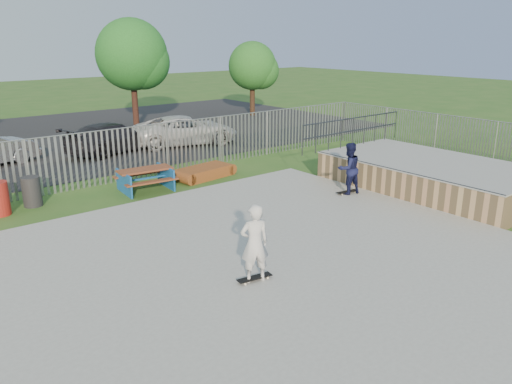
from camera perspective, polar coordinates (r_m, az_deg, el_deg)
ground at (r=11.32m, az=-3.33°, el=-10.03°), size 120.00×120.00×0.00m
concrete_slab at (r=11.28m, az=-3.34°, el=-9.69°), size 15.00×12.00×0.15m
quarter_pipe at (r=18.48m, az=19.18°, el=1.79°), size 5.50×7.05×2.19m
fence at (r=15.09m, az=-10.55°, el=0.86°), size 26.04×16.02×2.00m
picnic_table at (r=17.99m, az=-12.52°, el=1.43°), size 2.00×1.71×0.79m
funbox at (r=19.33m, az=-5.93°, el=2.26°), size 2.22×1.32×0.42m
trash_bin_grey at (r=17.43m, az=-24.25°, el=0.05°), size 0.58×0.58×0.96m
parking_lot at (r=28.30m, az=-26.59°, el=4.89°), size 40.00×18.00×0.02m
car_dark at (r=24.36m, az=-16.03°, el=6.01°), size 5.12×3.10×1.39m
car_white at (r=25.43m, az=-8.04°, el=7.01°), size 5.60×3.65×1.43m
tree_mid at (r=30.49m, az=-14.04°, el=14.98°), size 4.08×4.08×6.29m
tree_right at (r=34.67m, az=-0.43°, el=14.20°), size 3.22×3.22×4.97m
skateboard_a at (r=17.09m, az=10.39°, el=-0.03°), size 0.82×0.34×0.08m
skateboard_b at (r=10.95m, az=-0.16°, el=-9.88°), size 0.82×0.33×0.08m
skater_navy at (r=16.86m, az=10.54°, el=2.66°), size 0.95×0.79×1.74m
skater_white at (r=10.60m, az=-0.16°, el=-5.88°), size 0.73×0.60×1.74m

